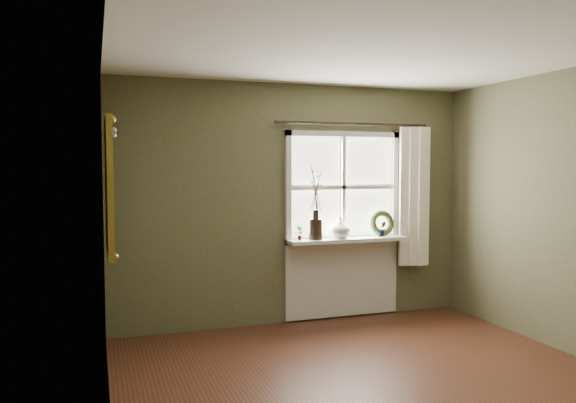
% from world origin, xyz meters
% --- Properties ---
extents(floor, '(4.50, 4.50, 0.00)m').
position_xyz_m(floor, '(0.00, 0.00, 0.00)').
color(floor, '#432114').
rests_on(floor, ground).
extents(ceiling, '(4.50, 4.50, 0.00)m').
position_xyz_m(ceiling, '(0.00, 0.00, 2.60)').
color(ceiling, silver).
rests_on(ceiling, ground).
extents(wall_back, '(4.00, 0.10, 2.60)m').
position_xyz_m(wall_back, '(0.00, 2.30, 1.30)').
color(wall_back, brown).
rests_on(wall_back, ground).
extents(wall_left, '(0.10, 4.50, 2.60)m').
position_xyz_m(wall_left, '(-2.05, 0.00, 1.30)').
color(wall_left, brown).
rests_on(wall_left, ground).
extents(window_frame, '(1.36, 0.06, 1.24)m').
position_xyz_m(window_frame, '(0.55, 2.23, 1.48)').
color(window_frame, silver).
rests_on(window_frame, wall_back).
extents(window_sill, '(1.36, 0.26, 0.04)m').
position_xyz_m(window_sill, '(0.55, 2.12, 0.90)').
color(window_sill, silver).
rests_on(window_sill, wall_back).
extents(window_apron, '(1.36, 0.04, 0.88)m').
position_xyz_m(window_apron, '(0.55, 2.23, 0.46)').
color(window_apron, silver).
rests_on(window_apron, ground).
extents(dark_jug, '(0.17, 0.17, 0.22)m').
position_xyz_m(dark_jug, '(0.18, 2.12, 1.03)').
color(dark_jug, black).
rests_on(dark_jug, window_sill).
extents(cream_vase, '(0.24, 0.24, 0.24)m').
position_xyz_m(cream_vase, '(0.47, 2.12, 1.04)').
color(cream_vase, beige).
rests_on(cream_vase, window_sill).
extents(wreath, '(0.30, 0.14, 0.31)m').
position_xyz_m(wreath, '(1.01, 2.16, 1.03)').
color(wreath, '#33431E').
rests_on(wreath, window_sill).
extents(potted_plant_left, '(0.10, 0.08, 0.16)m').
position_xyz_m(potted_plant_left, '(-0.01, 2.12, 1.00)').
color(potted_plant_left, '#33431E').
rests_on(potted_plant_left, window_sill).
extents(potted_plant_right, '(0.11, 0.09, 0.18)m').
position_xyz_m(potted_plant_right, '(0.99, 2.12, 1.01)').
color(potted_plant_right, '#33431E').
rests_on(potted_plant_right, window_sill).
extents(curtain, '(0.36, 0.12, 1.59)m').
position_xyz_m(curtain, '(1.39, 2.13, 1.37)').
color(curtain, white).
rests_on(curtain, wall_back).
extents(curtain_rod, '(1.84, 0.03, 0.03)m').
position_xyz_m(curtain_rod, '(0.65, 2.17, 2.18)').
color(curtain_rod, black).
rests_on(curtain_rod, wall_back).
extents(gilt_mirror, '(0.10, 0.96, 1.15)m').
position_xyz_m(gilt_mirror, '(-1.96, 1.48, 1.54)').
color(gilt_mirror, white).
rests_on(gilt_mirror, wall_left).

